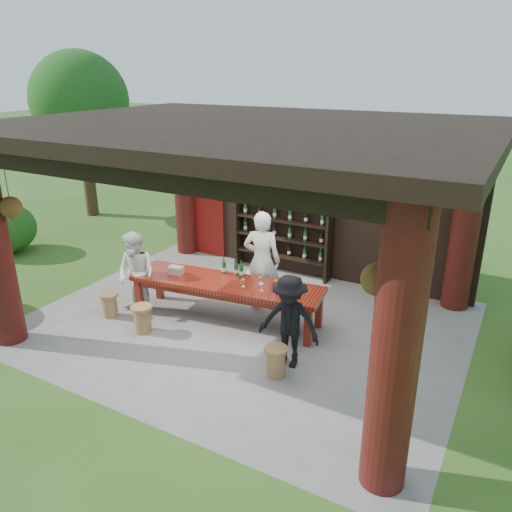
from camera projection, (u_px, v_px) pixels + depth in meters
The scene contains 15 objects.
ground at pixel (245, 323), 8.93m from camera, with size 90.00×90.00×0.00m, color #2D5119.
pavilion at pixel (256, 202), 8.53m from camera, with size 7.50×6.00×3.60m.
wine_shelf at pixel (282, 230), 10.81m from camera, with size 2.24×0.34×1.97m.
tasting_table at pixel (226, 287), 8.83m from camera, with size 3.55×1.35×0.75m.
stool_near_left at pixel (142, 318), 8.56m from camera, with size 0.37×0.37×0.48m.
stool_near_right at pixel (276, 361), 7.33m from camera, with size 0.35×0.35×0.46m.
stool_far_left at pixel (109, 304), 9.10m from camera, with size 0.34×0.34×0.45m.
host at pixel (262, 261), 9.19m from camera, with size 0.69×0.45×1.89m, color white.
guest_woman at pixel (136, 274), 9.04m from camera, with size 0.76×0.59×1.56m, color silver.
guest_man at pixel (289, 322), 7.42m from camera, with size 0.95×0.55×1.48m, color black.
table_bottles at pixel (234, 267), 9.01m from camera, with size 0.44×0.12×0.31m.
table_glasses at pixel (265, 284), 8.51m from camera, with size 0.77×0.31×0.15m.
napkin_basket at pixel (176, 270), 9.09m from camera, with size 0.26×0.18×0.14m, color #BF6672.
shrubs at pixel (402, 301), 8.53m from camera, with size 16.37×8.67×1.36m.
trees at pixel (512, 138), 6.94m from camera, with size 21.05×10.42×4.80m.
Camera 1 is at (4.03, -6.83, 4.28)m, focal length 35.00 mm.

